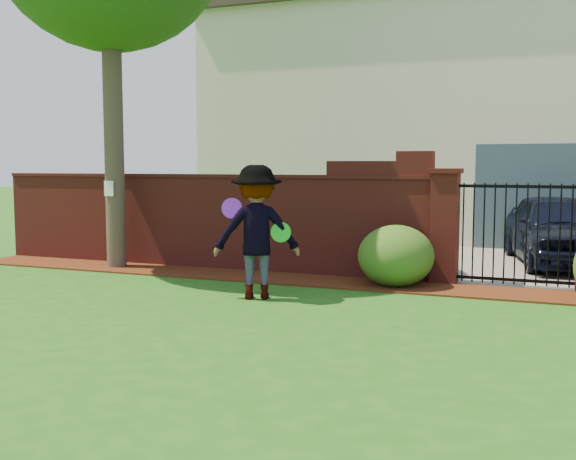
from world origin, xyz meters
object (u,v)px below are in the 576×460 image
at_px(man, 256,232).
at_px(frisbee_purple, 232,208).
at_px(car, 561,230).
at_px(frisbee_green, 281,232).

bearing_deg(man, frisbee_purple, 4.88).
height_order(car, frisbee_purple, frisbee_purple).
distance_m(man, frisbee_green, 0.37).
xyz_separation_m(man, frisbee_green, (0.37, 0.04, 0.01)).
bearing_deg(frisbee_green, frisbee_purple, -162.41).
relative_size(car, frisbee_purple, 13.72).
bearing_deg(man, frisbee_green, 162.99).
relative_size(man, frisbee_purple, 6.51).
relative_size(frisbee_purple, frisbee_green, 1.02).
bearing_deg(car, man, -141.42).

